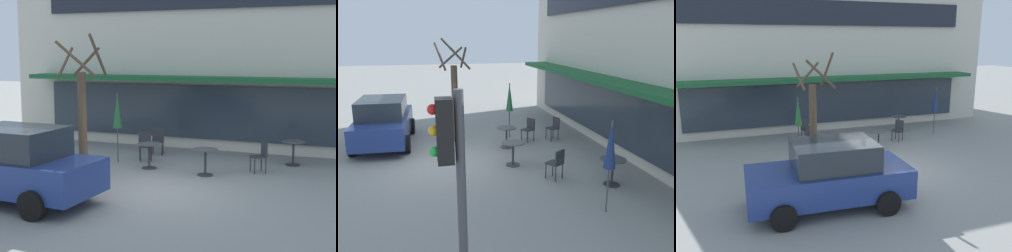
# 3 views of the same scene
# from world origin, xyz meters

# --- Properties ---
(ground_plane) EXTENTS (80.00, 80.00, 0.00)m
(ground_plane) POSITION_xyz_m (0.00, 0.00, 0.00)
(ground_plane) COLOR gray
(building_facade) EXTENTS (16.86, 9.10, 7.62)m
(building_facade) POSITION_xyz_m (0.00, 9.97, 3.81)
(building_facade) COLOR beige
(building_facade) RESTS_ON ground
(cafe_table_near_wall) EXTENTS (0.70, 0.70, 0.76)m
(cafe_table_near_wall) POSITION_xyz_m (0.76, 2.22, 0.52)
(cafe_table_near_wall) COLOR #333338
(cafe_table_near_wall) RESTS_ON ground
(cafe_table_streetside) EXTENTS (0.70, 0.70, 0.76)m
(cafe_table_streetside) POSITION_xyz_m (2.86, 4.49, 0.52)
(cafe_table_streetside) COLOR #333338
(cafe_table_streetside) RESTS_ON ground
(cafe_table_by_tree) EXTENTS (0.70, 0.70, 0.76)m
(cafe_table_by_tree) POSITION_xyz_m (-1.08, 2.44, 0.52)
(cafe_table_by_tree) COLOR #333338
(cafe_table_by_tree) RESTS_ON ground
(patio_umbrella_green_folded) EXTENTS (0.28, 0.28, 2.20)m
(patio_umbrella_green_folded) POSITION_xyz_m (4.23, 3.57, 1.63)
(patio_umbrella_green_folded) COLOR #4C4C51
(patio_umbrella_green_folded) RESTS_ON ground
(patio_umbrella_cream_folded) EXTENTS (0.28, 0.28, 2.20)m
(patio_umbrella_cream_folded) POSITION_xyz_m (-2.34, 2.86, 1.63)
(patio_umbrella_cream_folded) COLOR #4C4C51
(patio_umbrella_cream_folded) RESTS_ON ground
(cafe_chair_0) EXTENTS (0.49, 0.49, 0.89)m
(cafe_chair_0) POSITION_xyz_m (-1.67, 4.50, 0.53)
(cafe_chair_0) COLOR #333338
(cafe_chair_0) RESTS_ON ground
(cafe_chair_1) EXTENTS (0.55, 0.55, 0.89)m
(cafe_chair_1) POSITION_xyz_m (-1.68, 3.48, 0.53)
(cafe_chair_1) COLOR #333338
(cafe_chair_1) RESTS_ON ground
(cafe_chair_2) EXTENTS (0.56, 0.56, 0.89)m
(cafe_chair_2) POSITION_xyz_m (2.13, 3.14, 0.53)
(cafe_chair_2) COLOR #333338
(cafe_chair_2) RESTS_ON ground
(parked_sedan) EXTENTS (4.28, 2.16, 1.76)m
(parked_sedan) POSITION_xyz_m (-2.56, -1.93, 0.88)
(parked_sedan) COLOR navy
(parked_sedan) RESTS_ON ground
(street_tree) EXTENTS (1.24, 1.27, 3.93)m
(street_tree) POSITION_xyz_m (-2.29, 0.72, 1.75)
(street_tree) COLOR brown
(street_tree) RESTS_ON ground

